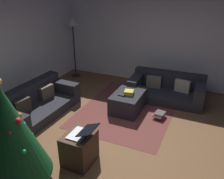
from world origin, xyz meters
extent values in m
plane|color=brown|center=(0.00, 0.00, 0.00)|extent=(6.40, 6.40, 0.00)
cube|color=silver|center=(3.14, 0.00, 1.30)|extent=(0.12, 6.40, 2.60)
cube|color=#26262B|center=(0.30, 2.15, 0.10)|extent=(1.91, 0.93, 0.21)
cube|color=#26262B|center=(0.31, 2.47, 0.43)|extent=(1.89, 0.30, 0.44)
cube|color=#26262B|center=(1.12, 2.12, 0.34)|extent=(0.27, 0.88, 0.26)
cube|color=#26262B|center=(-0.52, 2.18, 0.34)|extent=(0.27, 0.88, 0.26)
cube|color=brown|center=(0.68, 2.25, 0.36)|extent=(0.38, 0.18, 0.30)
cube|color=#372D24|center=(-0.07, 2.28, 0.36)|extent=(0.38, 0.19, 0.30)
cube|color=#26262B|center=(2.15, -0.21, 0.11)|extent=(0.98, 1.81, 0.21)
cube|color=#26262B|center=(2.48, -0.20, 0.42)|extent=(0.31, 1.78, 0.41)
cube|color=#26262B|center=(2.18, -0.98, 0.37)|extent=(0.92, 0.28, 0.31)
cube|color=#26262B|center=(2.12, 0.55, 0.37)|extent=(0.92, 0.28, 0.31)
cube|color=#BCB299|center=(2.30, -0.56, 0.36)|extent=(0.18, 0.38, 0.30)
cube|color=#716B5B|center=(2.27, 0.15, 0.36)|extent=(0.18, 0.37, 0.31)
cube|color=#26262B|center=(1.30, 0.46, 0.21)|extent=(0.94, 0.62, 0.42)
cube|color=gold|center=(1.22, 0.43, 0.46)|extent=(0.22, 0.23, 0.09)
cube|color=black|center=(1.09, 0.55, 0.43)|extent=(0.06, 0.16, 0.02)
cylinder|color=brown|center=(-1.42, 1.14, 0.10)|extent=(0.10, 0.10, 0.20)
cone|color=#144A1E|center=(-1.42, 1.14, 0.89)|extent=(1.01, 1.01, 1.38)
sphere|color=#2699E5|center=(-1.28, 1.00, 0.97)|extent=(0.08, 0.08, 0.08)
sphere|color=orange|center=(-1.26, 1.05, 1.09)|extent=(0.07, 0.07, 0.07)
sphere|color=yellow|center=(-1.20, 0.98, 0.76)|extent=(0.07, 0.07, 0.07)
sphere|color=red|center=(-1.38, 0.96, 1.09)|extent=(0.09, 0.09, 0.09)
sphere|color=green|center=(-1.49, 0.84, 0.73)|extent=(0.07, 0.07, 0.07)
sphere|color=red|center=(-1.52, 0.98, 1.01)|extent=(0.05, 0.05, 0.05)
cube|color=#4C3323|center=(-0.65, 0.56, 0.26)|extent=(0.52, 0.44, 0.53)
cube|color=silver|center=(-0.65, 0.56, 0.54)|extent=(0.35, 0.26, 0.02)
cube|color=black|center=(-0.65, 0.39, 0.67)|extent=(0.35, 0.25, 0.10)
cube|color=#B7332D|center=(1.24, -0.28, 0.03)|extent=(0.27, 0.26, 0.05)
cube|color=beige|center=(1.23, -0.28, 0.08)|extent=(0.31, 0.25, 0.04)
cube|color=#4C423D|center=(1.22, -0.29, 0.11)|extent=(0.26, 0.23, 0.03)
cylinder|color=black|center=(2.61, 2.69, 0.01)|extent=(0.28, 0.28, 0.02)
cylinder|color=black|center=(2.61, 2.69, 0.77)|extent=(0.04, 0.04, 1.54)
cone|color=beige|center=(2.61, 2.69, 1.66)|extent=(0.36, 0.36, 0.24)
cube|color=brown|center=(1.30, 0.46, 0.00)|extent=(2.60, 2.00, 0.01)
camera|label=1|loc=(-3.21, -1.17, 2.71)|focal=38.04mm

